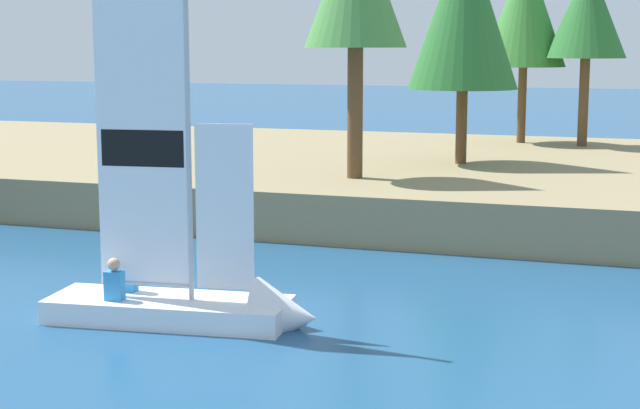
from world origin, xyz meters
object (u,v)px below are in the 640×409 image
object	(u,v)px
sailboat	(210,296)
shoreline_tree_midleft	(464,8)
shoreline_tree_midright	(587,11)
shoreline_tree_centre	(525,9)

from	to	relation	value
sailboat	shoreline_tree_midleft	bearing A→B (deg)	77.24
shoreline_tree_midright	sailboat	size ratio (longest dim) A/B	0.92
shoreline_tree_midleft	shoreline_tree_centre	size ratio (longest dim) A/B	1.02
shoreline_tree_midright	shoreline_tree_midleft	bearing A→B (deg)	-114.35
shoreline_tree_midleft	shoreline_tree_centre	world-z (taller)	shoreline_tree_midleft
shoreline_tree_midright	shoreline_tree_centre	bearing A→B (deg)	165.43
shoreline_tree_midleft	shoreline_tree_midright	world-z (taller)	shoreline_tree_midleft
shoreline_tree_midleft	sailboat	xyz separation A→B (m)	(-1.33, -13.07, -4.84)
shoreline_tree_midleft	shoreline_tree_midright	xyz separation A→B (m)	(2.72, 6.00, 0.08)
shoreline_tree_midleft	sailboat	bearing A→B (deg)	-95.80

